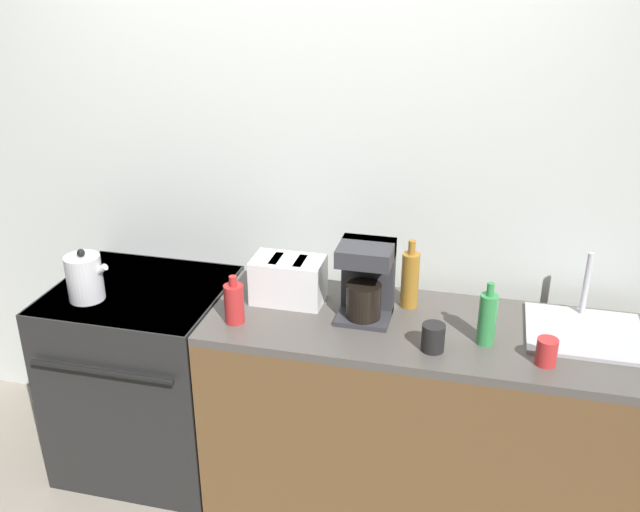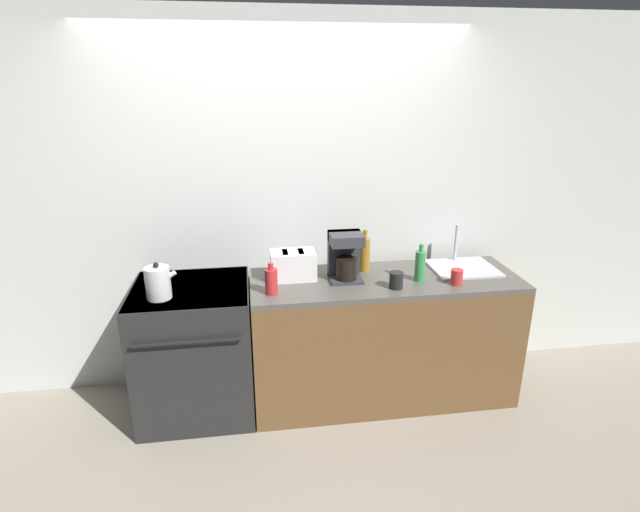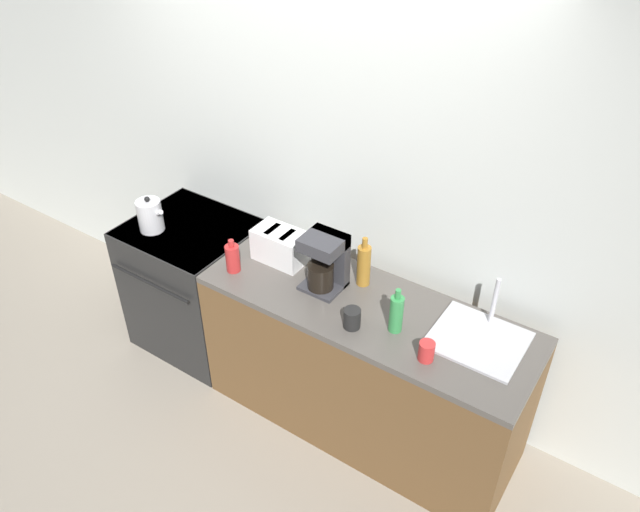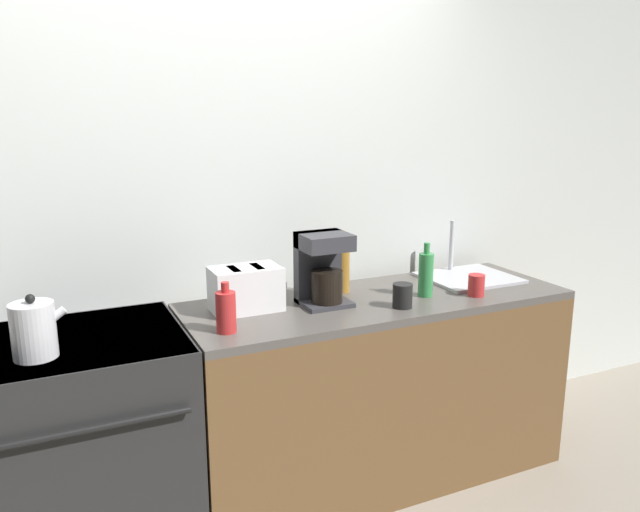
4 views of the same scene
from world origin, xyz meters
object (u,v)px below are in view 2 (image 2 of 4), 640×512
at_px(toaster, 293,265).
at_px(cup_red, 457,277).
at_px(bottle_red, 271,281).
at_px(bottle_green, 420,265).
at_px(coffee_maker, 345,255).
at_px(bottle_amber, 365,254).
at_px(kettle, 158,283).
at_px(cup_black, 396,280).
at_px(stove, 195,348).

bearing_deg(toaster, cup_red, -13.65).
xyz_separation_m(bottle_red, bottle_green, (0.98, 0.07, 0.02)).
distance_m(toaster, coffee_maker, 0.35).
height_order(coffee_maker, bottle_green, coffee_maker).
xyz_separation_m(toaster, bottle_amber, (0.50, 0.07, 0.03)).
bearing_deg(bottle_green, kettle, -178.70).
height_order(kettle, bottle_red, kettle).
height_order(cup_red, cup_black, cup_black).
relative_size(bottle_red, cup_black, 1.89).
bearing_deg(bottle_amber, cup_black, -68.22).
height_order(stove, bottle_amber, bottle_amber).
bearing_deg(cup_black, cup_red, 0.28).
xyz_separation_m(stove, cup_red, (1.71, -0.20, 0.49)).
distance_m(coffee_maker, cup_black, 0.37).
height_order(bottle_amber, bottle_green, bottle_amber).
height_order(stove, cup_red, cup_red).
relative_size(toaster, bottle_red, 1.48).
bearing_deg(kettle, cup_black, -2.43).
bearing_deg(kettle, toaster, 12.89).
height_order(bottle_red, cup_black, bottle_red).
bearing_deg(bottle_green, bottle_red, -175.69).
bearing_deg(bottle_amber, bottle_green, -35.49).
bearing_deg(bottle_red, stove, 161.62).
xyz_separation_m(toaster, bottle_green, (0.82, -0.15, 0.01)).
bearing_deg(kettle, bottle_red, -3.06).
relative_size(toaster, bottle_amber, 1.01).
distance_m(toaster, bottle_green, 0.84).
distance_m(toaster, bottle_amber, 0.51).
relative_size(kettle, bottle_amber, 0.78).
bearing_deg(cup_red, bottle_amber, 148.69).
distance_m(stove, kettle, 0.58).
relative_size(stove, bottle_green, 3.57).
height_order(coffee_maker, bottle_red, coffee_maker).
bearing_deg(stove, bottle_amber, 6.35).
relative_size(bottle_amber, cup_red, 2.92).
height_order(toaster, coffee_maker, coffee_maker).
height_order(stove, toaster, toaster).
relative_size(stove, cup_red, 8.91).
bearing_deg(bottle_red, cup_black, -1.90).
height_order(stove, bottle_red, bottle_red).
relative_size(bottle_amber, bottle_red, 1.47).
bearing_deg(bottle_amber, stove, -173.65).
distance_m(kettle, toaster, 0.86).
bearing_deg(cup_red, bottle_red, 178.84).
distance_m(kettle, bottle_red, 0.68).
relative_size(coffee_maker, bottle_red, 1.60).
bearing_deg(bottle_red, bottle_amber, 24.62).
distance_m(coffee_maker, bottle_red, 0.53).
relative_size(bottle_red, bottle_green, 0.80).
xyz_separation_m(bottle_red, cup_red, (1.20, -0.02, -0.03)).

